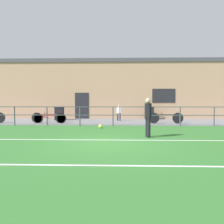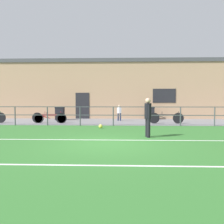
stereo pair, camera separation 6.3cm
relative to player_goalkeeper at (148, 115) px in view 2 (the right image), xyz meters
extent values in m
cube|color=#33702D|center=(-1.61, -1.56, -0.96)|extent=(60.00, 44.00, 0.04)
cube|color=white|center=(-1.61, -0.79, -0.93)|extent=(36.00, 0.11, 0.00)
cube|color=white|center=(-1.61, -4.50, -0.93)|extent=(36.00, 0.11, 0.00)
cube|color=slate|center=(-1.61, 6.94, -0.93)|extent=(48.00, 5.00, 0.02)
cylinder|color=#474C51|center=(-7.61, 4.44, -0.36)|extent=(0.07, 0.07, 1.15)
cylinder|color=#474C51|center=(-5.61, 4.44, -0.36)|extent=(0.07, 0.07, 1.15)
cylinder|color=#474C51|center=(-3.61, 4.44, -0.36)|extent=(0.07, 0.07, 1.15)
cylinder|color=#474C51|center=(-1.61, 4.44, -0.36)|extent=(0.07, 0.07, 1.15)
cylinder|color=#474C51|center=(0.39, 4.44, -0.36)|extent=(0.07, 0.07, 1.15)
cylinder|color=#474C51|center=(2.39, 4.44, -0.36)|extent=(0.07, 0.07, 1.15)
cylinder|color=#474C51|center=(4.39, 4.44, -0.36)|extent=(0.07, 0.07, 1.15)
cube|color=#474C51|center=(-1.61, 4.44, 0.19)|extent=(36.00, 0.04, 0.04)
cube|color=#474C51|center=(-1.61, 4.44, -0.30)|extent=(36.00, 0.04, 0.04)
cube|color=tan|center=(-1.61, 10.64, 1.34)|extent=(28.00, 2.40, 4.55)
cube|color=#232328|center=(-4.27, 9.43, 0.11)|extent=(1.10, 0.04, 2.10)
cube|color=#232328|center=(2.26, 9.43, 0.93)|extent=(1.80, 0.04, 1.10)
cube|color=#4C4C51|center=(-1.61, 10.64, 3.76)|extent=(28.00, 2.56, 0.30)
cylinder|color=black|center=(-0.02, 0.12, -0.54)|extent=(0.14, 0.14, 0.78)
cylinder|color=black|center=(0.02, -0.12, -0.54)|extent=(0.14, 0.14, 0.78)
cylinder|color=black|center=(0.00, 0.00, 0.17)|extent=(0.29, 0.29, 0.65)
sphere|color=tan|center=(0.00, 0.00, 0.60)|extent=(0.22, 0.22, 0.22)
cylinder|color=black|center=(-0.03, 0.17, 0.15)|extent=(0.10, 0.10, 0.58)
cylinder|color=black|center=(0.03, -0.17, 0.15)|extent=(0.10, 0.10, 0.58)
sphere|color=#E5E04C|center=(-2.25, 3.06, -0.83)|extent=(0.22, 0.22, 0.22)
cylinder|color=#232D4C|center=(-1.20, 7.55, -0.64)|extent=(0.10, 0.10, 0.55)
cylinder|color=#232D4C|center=(-1.36, 7.60, -0.64)|extent=(0.10, 0.10, 0.55)
cylinder|color=white|center=(-1.28, 7.58, -0.14)|extent=(0.20, 0.20, 0.45)
sphere|color=beige|center=(-1.28, 7.58, 0.16)|extent=(0.15, 0.15, 0.15)
cylinder|color=white|center=(-1.16, 7.54, -0.15)|extent=(0.07, 0.07, 0.41)
cylinder|color=white|center=(-1.40, 7.61, -0.15)|extent=(0.07, 0.07, 0.41)
cylinder|color=black|center=(-6.65, 5.64, -0.57)|extent=(0.69, 0.04, 0.69)
cylinder|color=black|center=(-5.10, 5.64, -0.57)|extent=(0.69, 0.04, 0.69)
cube|color=maroon|center=(-5.87, 5.64, -0.34)|extent=(1.21, 0.04, 0.04)
cube|color=maroon|center=(-6.26, 5.64, -0.46)|extent=(0.76, 0.03, 0.25)
cylinder|color=maroon|center=(-6.14, 5.64, -0.24)|extent=(0.03, 0.03, 0.20)
cylinder|color=maroon|center=(-5.10, 5.64, -0.27)|extent=(0.03, 0.03, 0.28)
cylinder|color=black|center=(-9.12, 5.64, -0.57)|extent=(0.69, 0.04, 0.69)
cylinder|color=#1E6633|center=(-9.12, 5.64, -0.27)|extent=(0.03, 0.03, 0.28)
cylinder|color=black|center=(-6.54, 5.64, -0.61)|extent=(0.60, 0.04, 0.60)
cylinder|color=black|center=(-5.01, 5.64, -0.61)|extent=(0.60, 0.04, 0.60)
cube|color=maroon|center=(-5.77, 5.64, -0.42)|extent=(1.19, 0.04, 0.04)
cube|color=maroon|center=(-6.15, 5.64, -0.52)|extent=(0.75, 0.03, 0.22)
cylinder|color=maroon|center=(-6.04, 5.64, -0.32)|extent=(0.03, 0.03, 0.20)
cylinder|color=maroon|center=(-5.01, 5.64, -0.35)|extent=(0.03, 0.03, 0.28)
cylinder|color=black|center=(0.99, 5.64, -0.57)|extent=(0.70, 0.04, 0.70)
cylinder|color=black|center=(2.54, 5.64, -0.57)|extent=(0.70, 0.04, 0.70)
cube|color=black|center=(1.76, 5.64, -0.34)|extent=(1.21, 0.04, 0.04)
cube|color=black|center=(1.37, 5.64, -0.45)|extent=(0.75, 0.03, 0.25)
cylinder|color=black|center=(1.49, 5.64, -0.24)|extent=(0.03, 0.03, 0.20)
cylinder|color=black|center=(2.54, 5.64, -0.27)|extent=(0.03, 0.03, 0.28)
cube|color=black|center=(1.08, 8.68, -0.46)|extent=(0.59, 0.49, 0.90)
cube|color=black|center=(1.08, 8.68, 0.03)|extent=(0.62, 0.53, 0.08)
cube|color=black|center=(-5.77, 8.07, -0.46)|extent=(0.62, 0.52, 0.91)
cube|color=black|center=(-5.77, 8.07, 0.04)|extent=(0.65, 0.55, 0.08)
camera|label=1|loc=(-1.15, -10.39, 0.67)|focal=39.77mm
camera|label=2|loc=(-1.08, -10.39, 0.67)|focal=39.77mm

